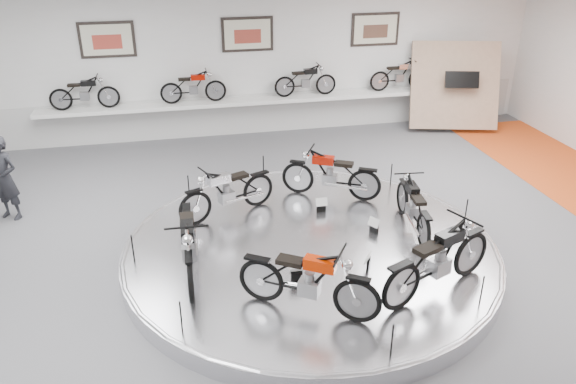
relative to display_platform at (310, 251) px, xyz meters
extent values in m
plane|color=#4C4C4E|center=(0.00, -0.30, -0.15)|extent=(16.00, 16.00, 0.00)
plane|color=white|center=(0.00, -0.30, 3.85)|extent=(16.00, 16.00, 0.00)
plane|color=silver|center=(0.00, 6.70, 1.85)|extent=(16.00, 0.00, 16.00)
cube|color=#BCBCBA|center=(0.00, 6.68, 0.40)|extent=(15.68, 0.04, 1.10)
cylinder|color=silver|center=(0.00, 0.00, 0.00)|extent=(6.40, 6.40, 0.30)
torus|color=#B2B2BA|center=(0.00, 0.00, 0.12)|extent=(6.40, 6.40, 0.10)
cube|color=silver|center=(0.00, 6.40, 0.85)|extent=(11.00, 0.55, 0.10)
cube|color=beige|center=(-3.50, 6.66, 2.55)|extent=(1.35, 0.06, 0.88)
cube|color=beige|center=(0.00, 6.66, 2.55)|extent=(1.35, 0.06, 0.88)
cube|color=beige|center=(3.50, 6.66, 2.55)|extent=(1.35, 0.06, 0.88)
cube|color=tan|center=(5.60, 5.80, 1.10)|extent=(2.56, 1.52, 2.30)
imported|color=black|center=(-5.40, 2.76, 0.70)|extent=(0.74, 0.66, 1.69)
camera|label=1|loc=(-2.17, -8.07, 5.14)|focal=35.00mm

